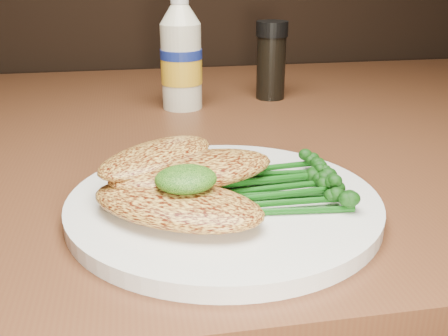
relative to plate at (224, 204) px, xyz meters
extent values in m
cylinder|color=white|center=(0.00, 0.00, 0.00)|extent=(0.27, 0.27, 0.01)
ellipsoid|color=gold|center=(-0.04, -0.03, 0.02)|extent=(0.16, 0.14, 0.02)
ellipsoid|color=gold|center=(-0.02, 0.01, 0.03)|extent=(0.16, 0.11, 0.02)
ellipsoid|color=gold|center=(-0.05, 0.04, 0.03)|extent=(0.13, 0.13, 0.02)
ellipsoid|color=black|center=(-0.03, -0.03, 0.04)|extent=(0.05, 0.05, 0.02)
camera|label=1|loc=(-0.07, -0.40, 0.20)|focal=42.29mm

